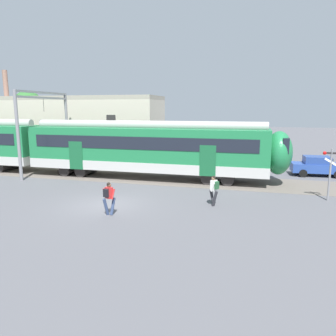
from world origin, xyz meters
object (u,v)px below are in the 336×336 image
object	(u,v)px
crossing_signal	(331,166)
pedestrian_white	(214,188)
pedestrian_red	(109,196)
parked_car_blue	(318,166)

from	to	relation	value
crossing_signal	pedestrian_white	bearing A→B (deg)	-156.59
pedestrian_red	pedestrian_white	distance (m)	5.65
pedestrian_white	crossing_signal	world-z (taller)	crossing_signal
pedestrian_red	pedestrian_white	bearing A→B (deg)	31.15
pedestrian_red	parked_car_blue	size ratio (longest dim) A/B	0.41
crossing_signal	pedestrian_red	bearing A→B (deg)	-153.07
pedestrian_white	parked_car_blue	bearing A→B (deg)	55.68
pedestrian_white	parked_car_blue	distance (m)	12.22
parked_car_blue	crossing_signal	size ratio (longest dim) A/B	1.36
pedestrian_white	parked_car_blue	world-z (taller)	pedestrian_white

